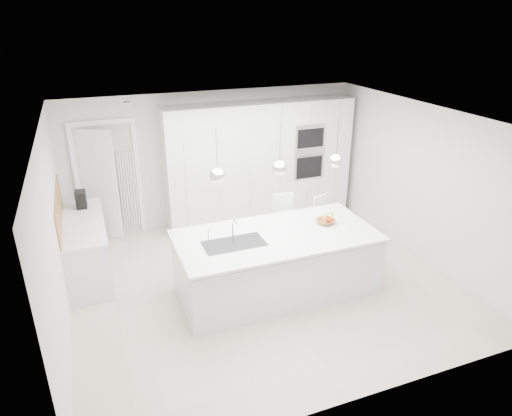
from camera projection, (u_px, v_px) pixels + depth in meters
name	position (u px, v px, depth m)	size (l,w,h in m)	color
floor	(263.00, 281.00, 6.96)	(5.50, 5.50, 0.00)	beige
wall_back	(214.00, 158.00, 8.61)	(5.50, 5.50, 0.00)	silver
wall_left	(55.00, 238.00, 5.56)	(5.00, 5.00, 0.00)	silver
ceiling	(264.00, 118.00, 5.97)	(5.50, 5.50, 0.00)	white
tall_cabinets	(259.00, 163.00, 8.66)	(3.60, 0.60, 2.30)	silver
oven_stack	(310.00, 152.00, 8.61)	(0.62, 0.04, 1.05)	#A5A5A8
doorway_frame	(109.00, 182.00, 8.03)	(1.11, 0.08, 2.13)	white
hallway_door	(94.00, 186.00, 7.92)	(0.82, 0.04, 2.00)	white
radiator	(129.00, 189.00, 8.20)	(0.32, 0.04, 1.40)	white
left_base_cabinets	(87.00, 249.00, 7.02)	(0.60, 1.80, 0.86)	silver
left_worktop	(82.00, 222.00, 6.84)	(0.62, 1.82, 0.04)	white
oak_backsplash	(59.00, 209.00, 6.64)	(0.02, 1.80, 0.50)	#A46F38
island_base	(277.00, 265.00, 6.57)	(2.80, 1.20, 0.86)	silver
island_worktop	(277.00, 236.00, 6.43)	(2.84, 1.40, 0.04)	white
island_sink	(234.00, 249.00, 6.20)	(0.84, 0.44, 0.18)	#3F3F42
island_tap	(233.00, 227.00, 6.30)	(0.02, 0.02, 0.30)	white
pendant_left	(217.00, 176.00, 5.71)	(0.20, 0.20, 0.20)	white
pendant_mid	(279.00, 168.00, 5.99)	(0.20, 0.20, 0.20)	white
pendant_right	(336.00, 161.00, 6.27)	(0.20, 0.20, 0.20)	white
fruit_bowl	(326.00, 221.00, 6.75)	(0.28, 0.28, 0.07)	#A46F38
espresso_machine	(81.00, 199.00, 7.28)	(0.16, 0.25, 0.27)	black
bar_stool_left	(286.00, 228.00, 7.41)	(0.36, 0.51, 1.10)	white
bar_stool_right	(323.00, 225.00, 7.64)	(0.33, 0.45, 0.98)	white
apple_a	(327.00, 218.00, 6.76)	(0.08, 0.08, 0.08)	red
apple_b	(329.00, 218.00, 6.76)	(0.08, 0.08, 0.08)	red
apple_c	(328.00, 220.00, 6.71)	(0.08, 0.08, 0.08)	red
banana_bunch	(328.00, 216.00, 6.72)	(0.22, 0.22, 0.03)	yellow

